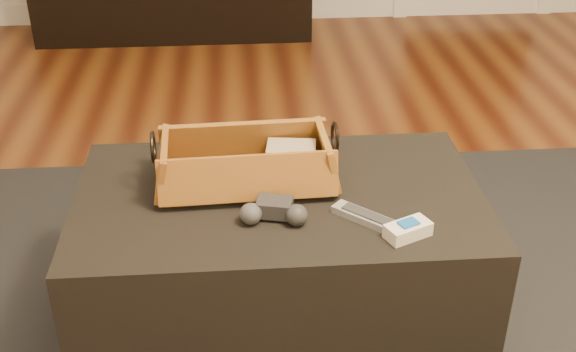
{
  "coord_description": "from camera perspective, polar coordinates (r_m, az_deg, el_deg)",
  "views": [
    {
      "loc": [
        -0.16,
        -1.53,
        1.35
      ],
      "look_at": [
        -0.05,
        -0.04,
        0.49
      ],
      "focal_mm": 45.0,
      "sensor_mm": 36.0,
      "label": 1
    }
  ],
  "objects": [
    {
      "name": "cream_gadget",
      "position": [
        1.63,
        9.45,
        -4.21
      ],
      "size": [
        0.11,
        0.09,
        0.04
      ],
      "color": "silver",
      "rests_on": "ottoman"
    },
    {
      "name": "floor",
      "position": [
        2.05,
        1.23,
        -11.49
      ],
      "size": [
        5.0,
        5.5,
        0.01
      ],
      "primitive_type": "cube",
      "color": "brown",
      "rests_on": "ground"
    },
    {
      "name": "cloth_bundle",
      "position": [
        1.83,
        0.25,
        1.49
      ],
      "size": [
        0.13,
        0.1,
        0.07
      ],
      "primitive_type": "cube",
      "rotation": [
        0.0,
        0.0,
        -0.13
      ],
      "color": "tan",
      "rests_on": "wicker_basket"
    },
    {
      "name": "wicker_basket",
      "position": [
        1.79,
        -3.35,
        0.86
      ],
      "size": [
        0.46,
        0.25,
        0.16
      ],
      "color": "#9C6723",
      "rests_on": "ottoman"
    },
    {
      "name": "tv_remote",
      "position": [
        1.78,
        -4.01,
        -0.13
      ],
      "size": [
        0.24,
        0.09,
        0.02
      ],
      "primitive_type": "cube",
      "rotation": [
        0.0,
        0.0,
        0.15
      ],
      "color": "black",
      "rests_on": "wicker_basket"
    },
    {
      "name": "ottoman",
      "position": [
        1.88,
        -0.66,
        -6.85
      ],
      "size": [
        1.0,
        0.6,
        0.42
      ],
      "primitive_type": "cube",
      "color": "black",
      "rests_on": "area_rug"
    },
    {
      "name": "area_rug",
      "position": [
        1.98,
        -0.52,
        -12.72
      ],
      "size": [
        2.6,
        2.0,
        0.01
      ],
      "primitive_type": "cube",
      "color": "black",
      "rests_on": "floor"
    },
    {
      "name": "game_controller",
      "position": [
        1.65,
        -1.11,
        -2.83
      ],
      "size": [
        0.16,
        0.1,
        0.05
      ],
      "color": "#262628",
      "rests_on": "ottoman"
    },
    {
      "name": "silver_remote",
      "position": [
        1.66,
        6.44,
        -3.37
      ],
      "size": [
        0.17,
        0.16,
        0.02
      ],
      "color": "#999BA0",
      "rests_on": "ottoman"
    },
    {
      "name": "baseboard",
      "position": [
        4.45,
        -2.22,
        13.05
      ],
      "size": [
        5.0,
        0.04,
        0.12
      ],
      "primitive_type": "cube",
      "color": "white",
      "rests_on": "floor"
    }
  ]
}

